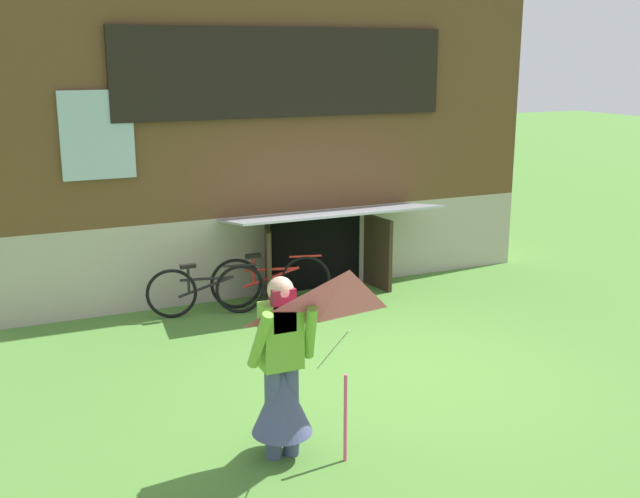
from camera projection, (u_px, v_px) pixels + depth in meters
name	position (u px, v px, depth m)	size (l,w,h in m)	color
ground_plane	(390.00, 365.00, 8.61)	(60.00, 60.00, 0.00)	#4C7F33
log_house	(226.00, 101.00, 12.95)	(7.84, 6.38, 5.16)	#ADA393
person	(282.00, 383.00, 6.51)	(0.61, 0.52, 1.59)	#474C75
kite	(349.00, 325.00, 6.00)	(0.97, 0.97, 1.65)	#E54C7F
bicycle_red	(271.00, 281.00, 10.52)	(1.59, 0.48, 0.75)	black
bicycle_black	(206.00, 290.00, 10.16)	(1.53, 0.36, 0.71)	black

